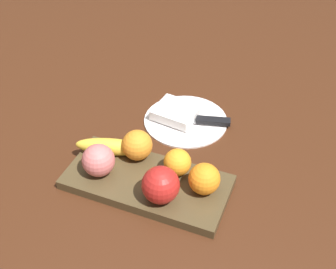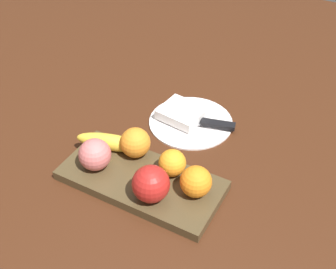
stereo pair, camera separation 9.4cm
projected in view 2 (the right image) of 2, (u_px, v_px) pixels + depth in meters
The scene contains 11 objects.
ground_plane at pixel (144, 175), 1.02m from camera, with size 2.40×2.40×0.00m, color #402010.
fruit_tray at pixel (141, 180), 0.99m from camera, with size 0.37×0.17×0.02m, color #493A23.
apple at pixel (151, 184), 0.91m from camera, with size 0.08×0.08×0.08m, color #B01F1B.
banana at pixel (110, 142), 1.04m from camera, with size 0.17×0.04×0.04m, color yellow.
orange_near_apple at pixel (135, 143), 1.01m from camera, with size 0.07×0.07×0.07m, color orange.
orange_near_banana at pixel (172, 163), 0.97m from camera, with size 0.06×0.06×0.06m, color orange.
orange_center at pixel (196, 182), 0.92m from camera, with size 0.07×0.07×0.07m, color orange.
peach at pixel (95, 154), 0.98m from camera, with size 0.07×0.07×0.07m, color #D46C6A.
dinner_plate at pixel (191, 121), 1.16m from camera, with size 0.22×0.22×0.01m, color white.
folded_napkin at pixel (182, 113), 1.16m from camera, with size 0.11×0.10×0.03m, color white.
knife at pixel (212, 124), 1.14m from camera, with size 0.18×0.07×0.01m.
Camera 2 is at (-0.39, 0.60, 0.73)m, focal length 46.71 mm.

